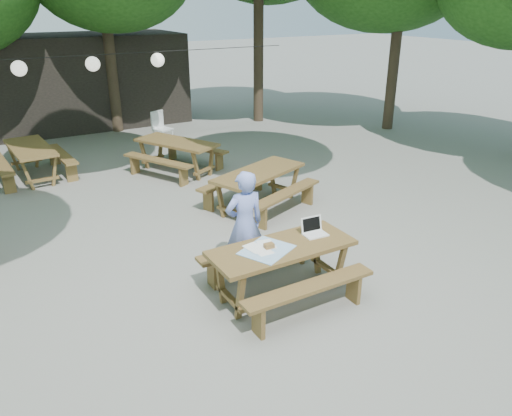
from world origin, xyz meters
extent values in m
plane|color=slate|center=(0.00, 0.00, 0.00)|extent=(80.00, 80.00, 0.00)
cube|color=black|center=(0.50, 10.50, 1.40)|extent=(6.00, 3.00, 2.80)
cube|color=#513A1C|center=(0.35, -1.41, 0.72)|extent=(2.00, 0.80, 0.06)
cube|color=#513A1C|center=(0.35, -2.06, 0.45)|extent=(1.90, 0.28, 0.05)
cube|color=#513A1C|center=(0.35, -0.76, 0.45)|extent=(1.90, 0.28, 0.05)
cube|color=#513A1C|center=(0.35, -1.41, 0.34)|extent=(1.70, 0.70, 0.69)
cube|color=#513A1C|center=(1.67, 1.46, 0.72)|extent=(2.15, 1.46, 0.06)
cube|color=#513A1C|center=(1.90, 0.85, 0.45)|extent=(1.87, 0.94, 0.05)
cube|color=#513A1C|center=(1.44, 2.07, 0.45)|extent=(1.87, 0.94, 0.05)
cube|color=#513A1C|center=(1.67, 1.46, 0.34)|extent=(1.84, 1.26, 0.69)
cube|color=#513A1C|center=(-1.91, 5.57, 0.72)|extent=(0.94, 2.05, 0.06)
cube|color=#513A1C|center=(-1.26, 5.62, 0.45)|extent=(0.42, 1.92, 0.05)
cube|color=#513A1C|center=(-2.56, 5.52, 0.45)|extent=(0.42, 1.92, 0.05)
cube|color=#513A1C|center=(-1.91, 5.57, 0.34)|extent=(0.82, 1.75, 0.69)
cube|color=#513A1C|center=(1.11, 4.32, 0.72)|extent=(1.61, 2.15, 0.06)
cube|color=#513A1C|center=(1.69, 4.61, 0.45)|extent=(1.10, 1.82, 0.05)
cube|color=#513A1C|center=(0.53, 4.02, 0.45)|extent=(1.10, 1.82, 0.05)
cube|color=#513A1C|center=(1.11, 4.32, 0.34)|extent=(1.39, 1.83, 0.69)
imported|color=#7D90E5|center=(0.19, -0.65, 0.81)|extent=(0.62, 0.43, 1.62)
cube|color=white|center=(1.72, 6.92, 0.40)|extent=(0.58, 0.58, 0.04)
cube|color=white|center=(1.64, 7.10, 0.66)|extent=(0.42, 0.21, 0.48)
cube|color=white|center=(1.72, 6.92, 0.19)|extent=(0.55, 0.55, 0.38)
cube|color=white|center=(0.94, -1.36, 0.76)|extent=(0.35, 0.25, 0.02)
cube|color=white|center=(0.95, -1.25, 0.88)|extent=(0.33, 0.08, 0.23)
cube|color=black|center=(0.95, -1.26, 0.88)|extent=(0.28, 0.06, 0.19)
cube|color=#3B8BCB|center=(0.11, -1.41, 0.75)|extent=(0.83, 0.78, 0.01)
cube|color=white|center=(0.05, -1.40, 0.76)|extent=(0.21, 0.30, 0.00)
cube|color=white|center=(0.18, -1.28, 0.76)|extent=(0.26, 0.33, 0.00)
cube|color=white|center=(-0.01, -1.29, 0.76)|extent=(0.25, 0.33, 0.00)
cube|color=brown|center=(0.16, -1.39, 0.80)|extent=(0.14, 0.10, 0.06)
cylinder|color=black|center=(0.50, 6.00, 2.60)|extent=(9.00, 0.02, 0.02)
sphere|color=white|center=(-1.80, 6.00, 2.40)|extent=(0.34, 0.34, 0.34)
sphere|color=white|center=(-0.20, 6.00, 2.40)|extent=(0.34, 0.34, 0.34)
sphere|color=white|center=(1.40, 6.00, 2.40)|extent=(0.34, 0.34, 0.34)
cylinder|color=#2D2319|center=(1.00, 9.00, 2.43)|extent=(0.32, 0.32, 4.86)
cylinder|color=#2D2319|center=(5.50, 8.00, 2.73)|extent=(0.32, 0.32, 5.46)
cylinder|color=#2D2319|center=(8.50, 5.00, 2.46)|extent=(0.32, 0.32, 4.92)
camera|label=1|loc=(-2.96, -6.41, 3.84)|focal=35.00mm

